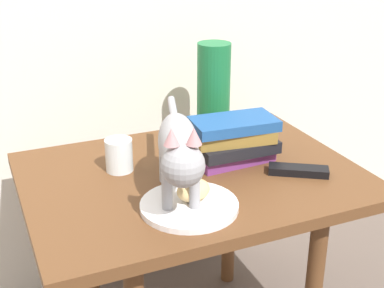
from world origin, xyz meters
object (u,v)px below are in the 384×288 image
at_px(bread_roll, 193,190).
at_px(cat, 179,148).
at_px(plate, 189,206).
at_px(green_vase, 214,90).
at_px(book_stack, 233,140).
at_px(candle_jar, 119,157).
at_px(tv_remote, 298,170).
at_px(side_table, 192,198).

relative_size(bread_roll, cat, 0.17).
relative_size(plate, green_vase, 0.81).
distance_m(plate, book_stack, 0.28).
height_order(plate, candle_jar, candle_jar).
relative_size(green_vase, candle_jar, 3.24).
bearing_deg(candle_jar, cat, -69.29).
height_order(book_stack, candle_jar, book_stack).
distance_m(cat, tv_remote, 0.35).
xyz_separation_m(cat, green_vase, (0.25, 0.34, 0.01)).
distance_m(bread_roll, book_stack, 0.26).
bearing_deg(green_vase, candle_jar, -158.07).
height_order(side_table, green_vase, green_vase).
xyz_separation_m(green_vase, tv_remote, (0.08, -0.33, -0.13)).
distance_m(side_table, green_vase, 0.35).
relative_size(bread_roll, candle_jar, 0.94).
bearing_deg(cat, candle_jar, 110.71).
xyz_separation_m(side_table, candle_jar, (-0.16, 0.09, 0.11)).
distance_m(plate, candle_jar, 0.27).
distance_m(side_table, plate, 0.20).
bearing_deg(bread_roll, side_table, 67.80).
bearing_deg(tv_remote, cat, -146.03).
distance_m(book_stack, green_vase, 0.21).
bearing_deg(bread_roll, tv_remote, 7.77).
relative_size(side_table, green_vase, 3.06).
xyz_separation_m(book_stack, tv_remote, (0.12, -0.14, -0.05)).
xyz_separation_m(plate, green_vase, (0.24, 0.38, 0.13)).
bearing_deg(tv_remote, candle_jar, -174.00).
height_order(plate, green_vase, green_vase).
height_order(bread_roll, green_vase, green_vase).
bearing_deg(candle_jar, green_vase, 21.93).
relative_size(green_vase, tv_remote, 1.83).
bearing_deg(plate, candle_jar, 109.03).
height_order(book_stack, tv_remote, book_stack).
relative_size(book_stack, candle_jar, 2.67).
bearing_deg(candle_jar, bread_roll, -67.36).
xyz_separation_m(cat, candle_jar, (-0.08, 0.21, -0.09)).
xyz_separation_m(bread_roll, tv_remote, (0.31, 0.04, -0.03)).
relative_size(side_table, cat, 1.83).
relative_size(plate, book_stack, 0.98).
xyz_separation_m(side_table, book_stack, (0.13, 0.02, 0.13)).
relative_size(plate, bread_roll, 2.77).
distance_m(bread_roll, candle_jar, 0.26).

